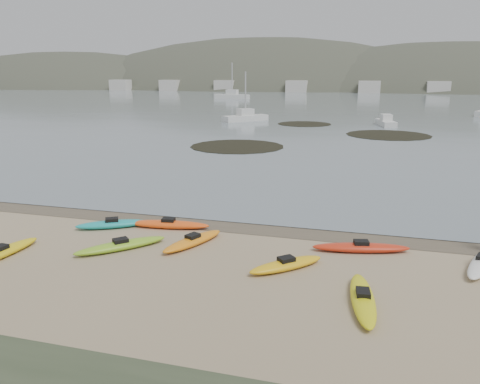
% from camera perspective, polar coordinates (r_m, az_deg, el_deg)
% --- Properties ---
extents(ground, '(600.00, 600.00, 0.00)m').
position_cam_1_polar(ground, '(21.70, -0.00, -3.84)').
color(ground, tan).
rests_on(ground, ground).
extents(wet_sand, '(60.00, 60.00, 0.00)m').
position_cam_1_polar(wet_sand, '(21.42, -0.21, -4.07)').
color(wet_sand, brown).
rests_on(wet_sand, ground).
extents(water, '(1200.00, 1200.00, 0.00)m').
position_cam_1_polar(water, '(319.98, 14.87, 12.72)').
color(water, slate).
rests_on(water, ground).
extents(kayaks, '(22.49, 7.67, 0.34)m').
position_cam_1_polar(kayaks, '(18.26, -5.32, -6.92)').
color(kayaks, orange).
rests_on(kayaks, ground).
extents(kelp_mats, '(22.89, 29.14, 0.04)m').
position_cam_1_polar(kelp_mats, '(52.57, 9.34, 6.82)').
color(kelp_mats, black).
rests_on(kelp_mats, water).
extents(moored_boats, '(88.32, 71.28, 1.26)m').
position_cam_1_polar(moored_boats, '(103.27, 16.21, 10.38)').
color(moored_boats, silver).
rests_on(moored_boats, ground).
extents(far_hills, '(550.00, 135.00, 80.00)m').
position_cam_1_polar(far_hills, '(217.68, 24.55, 7.12)').
color(far_hills, '#384235').
rests_on(far_hills, ground).
extents(far_town, '(199.00, 5.00, 4.00)m').
position_cam_1_polar(far_town, '(164.93, 16.02, 12.19)').
color(far_town, beige).
rests_on(far_town, ground).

